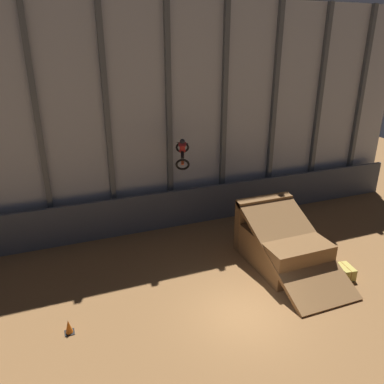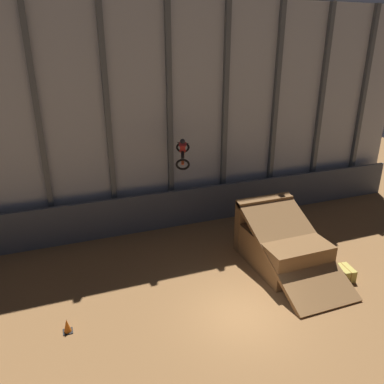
{
  "view_description": "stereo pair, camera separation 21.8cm",
  "coord_description": "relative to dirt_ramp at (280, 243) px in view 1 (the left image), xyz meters",
  "views": [
    {
      "loc": [
        -6.33,
        -10.6,
        10.12
      ],
      "look_at": [
        0.06,
        5.84,
        3.17
      ],
      "focal_mm": 35.0,
      "sensor_mm": 36.0,
      "label": 1
    },
    {
      "loc": [
        -6.13,
        -10.67,
        10.12
      ],
      "look_at": [
        0.06,
        5.84,
        3.17
      ],
      "focal_mm": 35.0,
      "sensor_mm": 36.0,
      "label": 2
    }
  ],
  "objects": [
    {
      "name": "ground_plane",
      "position": [
        -3.63,
        -2.98,
        -0.98
      ],
      "size": [
        60.0,
        60.0,
        0.0
      ],
      "primitive_type": "plane",
      "color": "olive"
    },
    {
      "name": "hay_bale_trackside",
      "position": [
        2.07,
        -2.35,
        -0.7
      ],
      "size": [
        0.73,
        0.98,
        0.57
      ],
      "rotation": [
        0.0,
        0.0,
        1.41
      ],
      "color": "#CCB751",
      "rests_on": "ground_plane"
    },
    {
      "name": "traffic_cone_near_ramp",
      "position": [
        -10.22,
        -1.49,
        -0.7
      ],
      "size": [
        0.36,
        0.36,
        0.58
      ],
      "color": "black",
      "rests_on": "ground_plane"
    },
    {
      "name": "dirt_ramp",
      "position": [
        0.0,
        0.0,
        0.0
      ],
      "size": [
        3.12,
        5.99,
        2.94
      ],
      "color": "brown",
      "rests_on": "ground_plane"
    },
    {
      "name": "lower_barrier",
      "position": [
        -3.63,
        5.58,
        0.14
      ],
      "size": [
        31.36,
        0.2,
        2.24
      ],
      "color": "#474C56",
      "rests_on": "ground_plane"
    },
    {
      "name": "rider_bike_solo",
      "position": [
        -3.57,
        4.24,
        3.89
      ],
      "size": [
        1.25,
        1.89,
        1.68
      ],
      "rotation": [
        0.42,
        0.0,
        -0.34
      ],
      "color": "black"
    },
    {
      "name": "arena_back_wall",
      "position": [
        -3.63,
        6.4,
        5.27
      ],
      "size": [
        32.0,
        0.4,
        12.5
      ],
      "color": "#A3A8B2",
      "rests_on": "ground_plane"
    }
  ]
}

